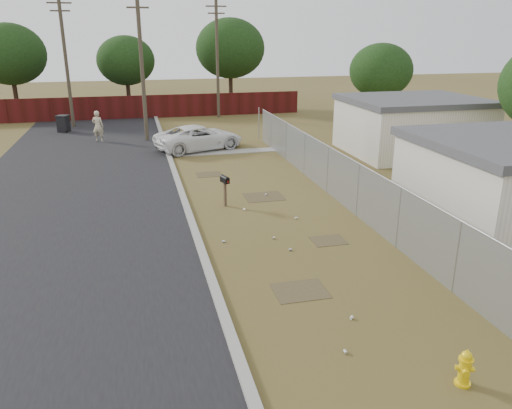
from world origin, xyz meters
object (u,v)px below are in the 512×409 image
object	(u,v)px
mailbox	(225,182)
pedestrian	(98,126)
trash_bin	(63,123)
fire_hydrant	(465,369)
pickup_truck	(199,137)

from	to	relation	value
mailbox	pedestrian	xyz separation A→B (m)	(-5.47, 14.13, -0.02)
trash_bin	fire_hydrant	bearing A→B (deg)	-70.34
fire_hydrant	pedestrian	world-z (taller)	pedestrian
mailbox	pickup_truck	xyz separation A→B (m)	(0.37, 10.30, -0.27)
pedestrian	trash_bin	world-z (taller)	pedestrian
pickup_truck	trash_bin	bearing A→B (deg)	28.22
pedestrian	mailbox	bearing A→B (deg)	129.23
pickup_truck	trash_bin	world-z (taller)	pickup_truck
fire_hydrant	pickup_truck	size ratio (longest dim) A/B	0.15
mailbox	pedestrian	size ratio (longest dim) A/B	0.64
fire_hydrant	pickup_truck	bearing A→B (deg)	95.74
pickup_truck	trash_bin	xyz separation A→B (m)	(-8.36, 7.69, -0.13)
mailbox	trash_bin	xyz separation A→B (m)	(-7.99, 17.99, -0.39)
pedestrian	trash_bin	size ratio (longest dim) A/B	1.68
fire_hydrant	mailbox	size ratio (longest dim) A/B	0.63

